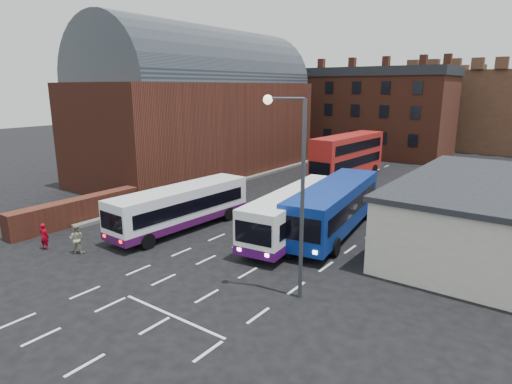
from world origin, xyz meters
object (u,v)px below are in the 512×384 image
Objects in this scene: street_lamp at (296,180)px; pedestrian_beige at (77,239)px; bus_white_inbound at (296,210)px; bus_white_outbound at (181,205)px; bus_red_double at (348,155)px; bus_blue at (334,205)px; pedestrian_red at (44,236)px.

pedestrian_beige is at bearing -167.59° from street_lamp.
bus_white_inbound is at bearing 120.10° from street_lamp.
pedestrian_beige is at bearing -102.66° from bus_white_outbound.
bus_red_double is 6.68× the size of pedestrian_beige.
bus_red_double is at bearing -76.55° from bus_blue.
bus_white_outbound is at bearing 18.37° from bus_white_inbound.
bus_red_double is 1.26× the size of street_lamp.
street_lamp is 5.67× the size of pedestrian_red.
bus_red_double is (-5.12, 19.22, 0.66)m from bus_white_inbound.
bus_white_inbound reaches higher than pedestrian_red.
bus_red_double reaches higher than bus_white_outbound.
bus_red_double reaches higher than pedestrian_beige.
bus_blue is at bearing 105.02° from street_lamp.
bus_white_outbound is 6.68× the size of pedestrian_red.
bus_blue is at bearing -162.69° from pedestrian_beige.
bus_white_outbound is 10.42m from bus_blue.
pedestrian_beige is (2.14, 0.82, 0.06)m from pedestrian_red.
bus_white_inbound is 0.92× the size of bus_blue.
bus_white_outbound is 6.24× the size of pedestrian_beige.
bus_blue is at bearing -152.90° from pedestrian_red.
street_lamp is at bearing 112.40° from bus_red_double.
pedestrian_beige is (-3.92, -29.34, -1.59)m from bus_red_double.
bus_white_inbound is 13.60m from pedestrian_beige.
pedestrian_red is (-6.06, -30.17, -1.65)m from bus_red_double.
street_lamp reaches higher than bus_white_outbound.
bus_white_inbound is 2.71m from bus_blue.
bus_white_outbound is 7.09m from pedestrian_beige.
bus_white_inbound reaches higher than pedestrian_beige.
bus_red_double is at bearing 109.39° from street_lamp.
pedestrian_red is at bearing 37.24° from bus_blue.
street_lamp is (9.30, -26.44, 3.15)m from bus_red_double.
bus_blue is 16.31m from pedestrian_beige.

